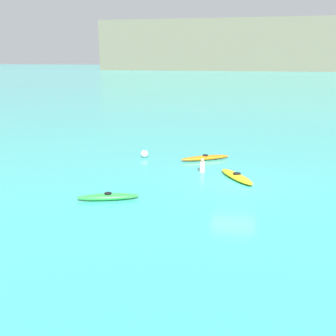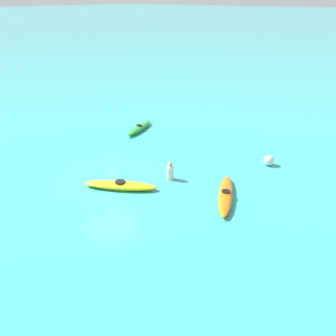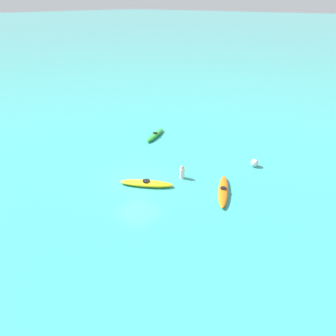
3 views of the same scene
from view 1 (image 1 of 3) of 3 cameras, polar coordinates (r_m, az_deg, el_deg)
ground_plane at (r=22.84m, az=9.55°, el=-2.26°), size 600.00×600.00×0.00m
headland_cliff at (r=219.55m, az=11.37°, el=16.72°), size 146.07×50.52×23.91m
kayak_yellow at (r=23.70m, az=9.77°, el=-1.20°), size 2.37×3.19×0.37m
kayak_green at (r=20.25m, az=-8.54°, el=-4.09°), size 3.10×1.48×0.37m
kayak_orange at (r=27.77m, az=5.33°, el=1.46°), size 3.38×2.23×0.37m
buoy_white at (r=28.39m, az=-3.38°, el=2.03°), size 0.53×0.53×0.53m
person_near_shore at (r=24.84m, az=4.91°, el=0.30°), size 0.35×0.35×0.88m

